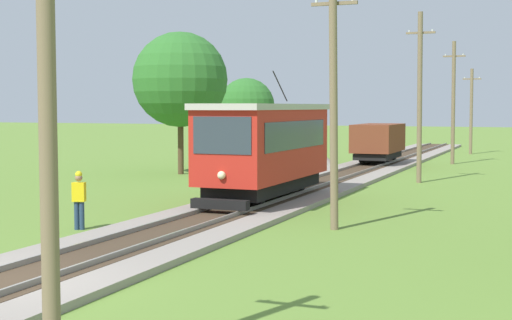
# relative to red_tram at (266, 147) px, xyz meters

# --- Properties ---
(ground_plane) EXTENTS (260.00, 260.00, 0.00)m
(ground_plane) POSITION_rel_red_tram_xyz_m (-0.00, -14.56, -2.19)
(ground_plane) COLOR olive
(track_ballast) EXTENTS (4.20, 120.00, 0.18)m
(track_ballast) POSITION_rel_red_tram_xyz_m (-0.00, -14.56, -2.10)
(track_ballast) COLOR gray
(track_ballast) RESTS_ON ground
(sleeper_bed) EXTENTS (2.04, 120.00, 0.01)m
(sleeper_bed) POSITION_rel_red_tram_xyz_m (-0.00, -14.56, -2.01)
(sleeper_bed) COLOR #423323
(sleeper_bed) RESTS_ON track_ballast
(rail_right) EXTENTS (0.07, 120.00, 0.14)m
(rail_right) POSITION_rel_red_tram_xyz_m (0.72, -14.56, -1.94)
(rail_right) COLOR gray
(rail_right) RESTS_ON track_ballast
(red_tram) EXTENTS (2.60, 8.54, 4.79)m
(red_tram) POSITION_rel_red_tram_xyz_m (0.00, 0.00, 0.00)
(red_tram) COLOR red
(red_tram) RESTS_ON rail_right
(freight_car) EXTENTS (2.40, 5.20, 2.31)m
(freight_car) POSITION_rel_red_tram_xyz_m (-0.00, 19.50, -0.64)
(freight_car) COLOR brown
(freight_car) RESTS_ON rail_right
(utility_pole_foreground) EXTENTS (1.40, 0.26, 6.96)m
(utility_pole_foreground) POSITION_rel_red_tram_xyz_m (4.08, -18.46, 1.38)
(utility_pole_foreground) COLOR #7A664C
(utility_pole_foreground) RESTS_ON ground
(utility_pole_near_tram) EXTENTS (1.40, 0.64, 7.67)m
(utility_pole_near_tram) POSITION_rel_red_tram_xyz_m (4.08, -4.97, 1.74)
(utility_pole_near_tram) COLOR #7A664C
(utility_pole_near_tram) RESTS_ON ground
(utility_pole_mid) EXTENTS (1.40, 0.55, 8.25)m
(utility_pole_mid) POSITION_rel_red_tram_xyz_m (4.08, 10.12, 2.03)
(utility_pole_mid) COLOR #7A664C
(utility_pole_mid) RESTS_ON ground
(utility_pole_far) EXTENTS (1.40, 0.50, 7.88)m
(utility_pole_far) POSITION_rel_red_tram_xyz_m (4.08, 22.92, 1.84)
(utility_pole_far) COLOR #7A664C
(utility_pole_far) RESTS_ON ground
(utility_pole_distant) EXTENTS (1.40, 0.37, 6.67)m
(utility_pole_distant) POSITION_rel_red_tram_xyz_m (4.08, 34.00, 1.23)
(utility_pole_distant) COLOR #7A664C
(utility_pole_distant) RESTS_ON ground
(gravel_pile) EXTENTS (2.72, 2.72, 1.27)m
(gravel_pile) POSITION_rel_red_tram_xyz_m (-3.56, 17.82, -1.56)
(gravel_pile) COLOR #9E998E
(gravel_pile) RESTS_ON ground
(track_worker) EXTENTS (0.43, 0.34, 1.78)m
(track_worker) POSITION_rel_red_tram_xyz_m (-3.07, -7.67, -1.21)
(track_worker) COLOR navy
(track_worker) RESTS_ON ground
(tree_right_near) EXTENTS (5.21, 5.21, 7.80)m
(tree_right_near) POSITION_rel_red_tram_xyz_m (-8.90, 10.10, 2.99)
(tree_right_near) COLOR #4C3823
(tree_right_near) RESTS_ON ground
(tree_right_far) EXTENTS (3.59, 3.59, 5.54)m
(tree_right_far) POSITION_rel_red_tram_xyz_m (-8.07, 17.54, 1.53)
(tree_right_far) COLOR #4C3823
(tree_right_far) RESTS_ON ground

